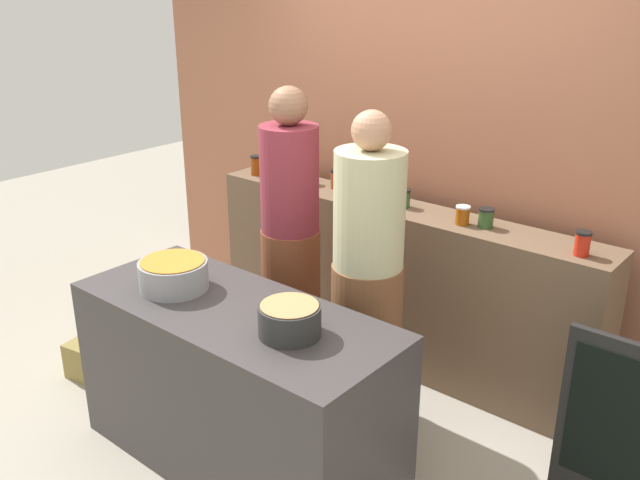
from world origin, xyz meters
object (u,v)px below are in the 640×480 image
Objects in this scene: preserve_jar_1 at (284,173)px; cook_in_cap at (367,296)px; preserve_jar_2 at (305,174)px; cooking_pot_left at (174,275)px; bread_crate at (100,359)px; preserve_jar_6 at (463,215)px; preserve_jar_0 at (256,165)px; preserve_jar_3 at (336,179)px; preserve_jar_7 at (486,218)px; preserve_jar_4 at (353,185)px; preserve_jar_5 at (403,198)px; preserve_jar_8 at (583,243)px; cooking_pot_center at (290,320)px; chalkboard_sign at (621,430)px; cook_with_tongs at (291,256)px.

cook_in_cap is (1.21, -0.68, -0.30)m from preserve_jar_1.
preserve_jar_2 reaches higher than cooking_pot_left.
preserve_jar_6 is at bearing 37.97° from bread_crate.
cooking_pot_left is (0.78, -1.38, -0.15)m from preserve_jar_0.
preserve_jar_3 reaches higher than preserve_jar_7.
cook_in_cap is at bearing -48.42° from preserve_jar_4.
preserve_jar_3 is 0.36× the size of cooking_pot_left.
cooking_pot_left is at bearing -75.43° from preserve_jar_2.
preserve_jar_6 reaches higher than cooking_pot_left.
preserve_jar_2 reaches higher than preserve_jar_5.
preserve_jar_1 is 1.14× the size of preserve_jar_5.
preserve_jar_3 reaches higher than cooking_pot_left.
preserve_jar_4 reaches higher than bread_crate.
preserve_jar_2 is at bearing 179.71° from preserve_jar_5.
preserve_jar_8 is 1.57m from cooking_pot_center.
preserve_jar_3 reaches higher than preserve_jar_4.
preserve_jar_3 reaches higher than chalkboard_sign.
cooking_pot_left is 0.19× the size of cook_with_tongs.
preserve_jar_7 is at bearing 55.82° from cooking_pot_left.
preserve_jar_1 is 0.85m from cook_with_tongs.
cooking_pot_left is (0.38, -1.45, -0.15)m from preserve_jar_2.
chalkboard_sign is at bearing 24.34° from cooking_pot_left.
preserve_jar_8 reaches higher than preserve_jar_5.
cook_in_cap reaches higher than preserve_jar_3.
preserve_jar_5 is 1.48m from cooking_pot_center.
preserve_jar_1 is 0.52m from preserve_jar_4.
cooking_pot_center is (-0.08, -1.38, -0.14)m from preserve_jar_6.
preserve_jar_4 is at bearing 12.22° from preserve_jar_1.
bread_crate is (-0.75, -1.45, -1.00)m from preserve_jar_3.
cook_with_tongs reaches higher than bread_crate.
preserve_jar_5 is 1.01× the size of preserve_jar_7.
cook_in_cap reaches higher than preserve_jar_0.
preserve_jar_1 is 0.38m from preserve_jar_3.
preserve_jar_5 is 1.03× the size of preserve_jar_6.
preserve_jar_2 is at bearing -175.72° from preserve_jar_4.
cooking_pot_center is at bearing -62.34° from preserve_jar_4.
preserve_jar_1 is 0.36× the size of bread_crate.
preserve_jar_3 is at bearing 176.11° from preserve_jar_8.
preserve_jar_1 is at bearing 169.34° from chalkboard_sign.
cooking_pot_center is at bearing -76.14° from preserve_jar_5.
preserve_jar_2 is 1.84m from cooking_pot_center.
preserve_jar_1 is 0.15m from preserve_jar_2.
preserve_jar_4 is at bearing 163.72° from chalkboard_sign.
preserve_jar_8 is 0.07× the size of cook_in_cap.
preserve_jar_1 reaches higher than preserve_jar_4.
cook_in_cap reaches higher than preserve_jar_2.
preserve_jar_5 reaches higher than preserve_jar_7.
cook_in_cap is at bearing -9.71° from cook_with_tongs.
preserve_jar_5 is at bearing 176.42° from preserve_jar_8.
preserve_jar_1 reaches higher than chalkboard_sign.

